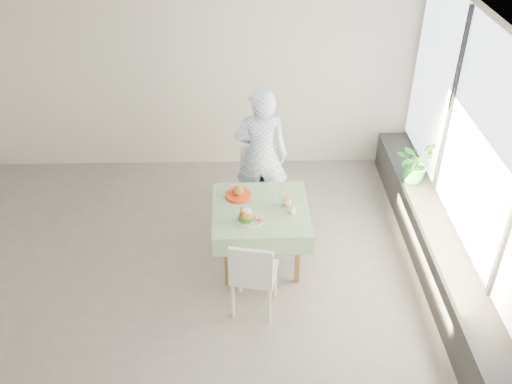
{
  "coord_description": "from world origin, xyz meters",
  "views": [
    {
      "loc": [
        0.67,
        -4.75,
        4.38
      ],
      "look_at": [
        0.79,
        0.32,
        0.92
      ],
      "focal_mm": 40.0,
      "sensor_mm": 36.0,
      "label": 1
    }
  ],
  "objects_px": {
    "diner": "(261,156)",
    "chair_near": "(254,287)",
    "juice_cup_orange": "(287,200)",
    "cafe_table": "(261,229)",
    "potted_plant": "(415,161)",
    "main_dish": "(248,217)",
    "chair_far": "(259,199)"
  },
  "relations": [
    {
      "from": "main_dish",
      "to": "potted_plant",
      "type": "height_order",
      "value": "potted_plant"
    },
    {
      "from": "cafe_table",
      "to": "juice_cup_orange",
      "type": "relative_size",
      "value": 3.75
    },
    {
      "from": "cafe_table",
      "to": "chair_far",
      "type": "relative_size",
      "value": 1.12
    },
    {
      "from": "diner",
      "to": "chair_near",
      "type": "bearing_deg",
      "value": 87.64
    },
    {
      "from": "main_dish",
      "to": "juice_cup_orange",
      "type": "bearing_deg",
      "value": 32.85
    },
    {
      "from": "chair_far",
      "to": "potted_plant",
      "type": "height_order",
      "value": "potted_plant"
    },
    {
      "from": "chair_near",
      "to": "potted_plant",
      "type": "relative_size",
      "value": 1.74
    },
    {
      "from": "cafe_table",
      "to": "main_dish",
      "type": "relative_size",
      "value": 3.35
    },
    {
      "from": "diner",
      "to": "juice_cup_orange",
      "type": "relative_size",
      "value": 6.27
    },
    {
      "from": "chair_near",
      "to": "diner",
      "type": "distance_m",
      "value": 1.72
    },
    {
      "from": "chair_far",
      "to": "diner",
      "type": "relative_size",
      "value": 0.53
    },
    {
      "from": "potted_plant",
      "to": "chair_far",
      "type": "bearing_deg",
      "value": -177.51
    },
    {
      "from": "cafe_table",
      "to": "chair_near",
      "type": "bearing_deg",
      "value": -96.82
    },
    {
      "from": "chair_far",
      "to": "main_dish",
      "type": "height_order",
      "value": "chair_far"
    },
    {
      "from": "main_dish",
      "to": "juice_cup_orange",
      "type": "distance_m",
      "value": 0.51
    },
    {
      "from": "chair_far",
      "to": "potted_plant",
      "type": "bearing_deg",
      "value": 2.49
    },
    {
      "from": "cafe_table",
      "to": "chair_near",
      "type": "xyz_separation_m",
      "value": [
        -0.09,
        -0.74,
        -0.18
      ]
    },
    {
      "from": "juice_cup_orange",
      "to": "cafe_table",
      "type": "bearing_deg",
      "value": -169.39
    },
    {
      "from": "chair_near",
      "to": "main_dish",
      "type": "xyz_separation_m",
      "value": [
        -0.05,
        0.52,
        0.51
      ]
    },
    {
      "from": "chair_far",
      "to": "juice_cup_orange",
      "type": "relative_size",
      "value": 3.34
    },
    {
      "from": "chair_near",
      "to": "main_dish",
      "type": "height_order",
      "value": "chair_near"
    },
    {
      "from": "chair_far",
      "to": "juice_cup_orange",
      "type": "bearing_deg",
      "value": -70.35
    },
    {
      "from": "cafe_table",
      "to": "diner",
      "type": "relative_size",
      "value": 0.6
    },
    {
      "from": "chair_near",
      "to": "diner",
      "type": "bearing_deg",
      "value": 85.72
    },
    {
      "from": "cafe_table",
      "to": "chair_far",
      "type": "xyz_separation_m",
      "value": [
        0.01,
        0.83,
        -0.17
      ]
    },
    {
      "from": "chair_near",
      "to": "juice_cup_orange",
      "type": "height_order",
      "value": "juice_cup_orange"
    },
    {
      "from": "chair_far",
      "to": "diner",
      "type": "xyz_separation_m",
      "value": [
        0.02,
        0.04,
        0.6
      ]
    },
    {
      "from": "chair_near",
      "to": "diner",
      "type": "xyz_separation_m",
      "value": [
        0.12,
        1.61,
        0.6
      ]
    },
    {
      "from": "chair_far",
      "to": "diner",
      "type": "height_order",
      "value": "diner"
    },
    {
      "from": "diner",
      "to": "main_dish",
      "type": "bearing_deg",
      "value": 82.95
    },
    {
      "from": "cafe_table",
      "to": "juice_cup_orange",
      "type": "height_order",
      "value": "juice_cup_orange"
    },
    {
      "from": "potted_plant",
      "to": "diner",
      "type": "bearing_deg",
      "value": -178.79
    }
  ]
}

